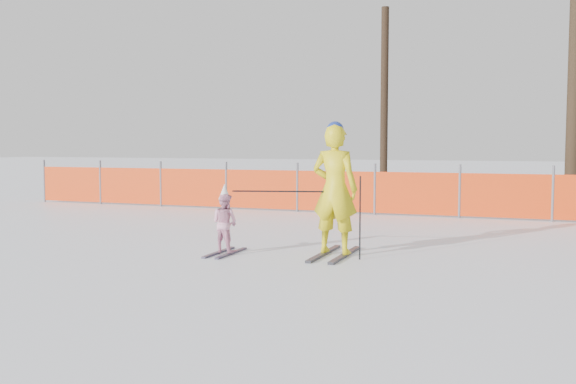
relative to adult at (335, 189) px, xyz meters
The scene contains 6 objects.
ground 1.52m from the adult, 122.48° to the right, with size 120.00×120.00×0.00m, color white.
adult is the anchor object (origin of this frame).
child 1.80m from the adult, 164.77° to the right, with size 0.52×1.03×1.10m.
ski_poles 0.39m from the adult, 138.39° to the right, with size 2.00×0.41×1.25m.
safety_fence 6.69m from the adult, 119.03° to the left, with size 15.06×0.06×1.25m.
tree_trunks 10.47m from the adult, 72.12° to the left, with size 9.53×3.79×6.30m.
Camera 1 is at (3.38, -8.49, 1.72)m, focal length 40.00 mm.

